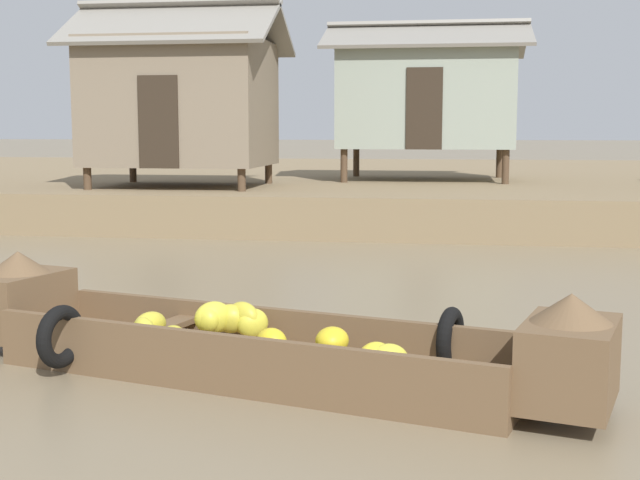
# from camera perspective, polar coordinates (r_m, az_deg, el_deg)

# --- Properties ---
(ground_plane) EXTENTS (300.00, 300.00, 0.00)m
(ground_plane) POSITION_cam_1_polar(r_m,az_deg,el_deg) (11.04, 1.45, -3.06)
(ground_plane) COLOR #7A6B51
(riverbank_strip) EXTENTS (160.00, 20.00, 0.79)m
(riverbank_strip) POSITION_cam_1_polar(r_m,az_deg,el_deg) (25.12, 5.58, 3.69)
(riverbank_strip) COLOR #7F6B4C
(riverbank_strip) RESTS_ON ground
(banana_boat) EXTENTS (5.57, 2.37, 0.89)m
(banana_boat) POSITION_cam_1_polar(r_m,az_deg,el_deg) (6.98, -4.45, -6.70)
(banana_boat) COLOR brown
(banana_boat) RESTS_ON ground
(stilt_house_mid_left) EXTENTS (4.29, 3.40, 3.88)m
(stilt_house_mid_left) POSITION_cam_1_polar(r_m,az_deg,el_deg) (18.50, -9.22, 9.21)
(stilt_house_mid_left) COLOR #4C3826
(stilt_house_mid_left) RESTS_ON riverbank_strip
(stilt_house_mid_right) EXTENTS (4.72, 3.46, 3.74)m
(stilt_house_mid_right) POSITION_cam_1_polar(r_m,az_deg,el_deg) (20.78, 7.10, 9.54)
(stilt_house_mid_right) COLOR #4C3826
(stilt_house_mid_right) RESTS_ON riverbank_strip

